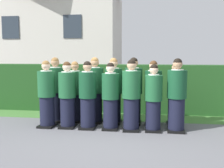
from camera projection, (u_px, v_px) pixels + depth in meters
name	position (u px, v px, depth m)	size (l,w,h in m)	color
ground_plane	(110.00, 129.00, 6.27)	(60.00, 60.00, 0.00)	slate
student_front_row_0	(47.00, 95.00, 6.40)	(0.42, 0.49, 1.63)	black
student_front_row_1	(67.00, 96.00, 6.34)	(0.42, 0.47, 1.60)	black
student_front_row_2	(88.00, 97.00, 6.27)	(0.42, 0.46, 1.61)	black
student_front_row_3	(111.00, 98.00, 6.19)	(0.41, 0.46, 1.58)	black
student_front_row_4	(131.00, 97.00, 6.09)	(0.43, 0.53, 1.66)	black
student_front_row_5	(153.00, 100.00, 6.04)	(0.40, 0.44, 1.55)	black
student_front_row_6	(177.00, 97.00, 6.00)	(0.44, 0.53, 1.69)	black
student_rear_row_0	(56.00, 91.00, 6.93)	(0.44, 0.53, 1.70)	black
student_rear_row_1	(75.00, 93.00, 6.90)	(0.41, 0.51, 1.59)	black
student_rear_row_2	(95.00, 92.00, 6.82)	(0.44, 0.53, 1.70)	black
student_rear_row_3	(114.00, 92.00, 6.73)	(0.44, 0.49, 1.69)	black
student_rear_row_4	(133.00, 92.00, 6.68)	(0.44, 0.49, 1.70)	black
student_rear_row_5	(153.00, 94.00, 6.61)	(0.42, 0.48, 1.62)	black
student_rear_row_6	(175.00, 95.00, 6.55)	(0.41, 0.48, 1.59)	black
hedge	(120.00, 88.00, 8.20)	(10.39, 0.70, 1.46)	#214C1E
school_building_main	(56.00, 21.00, 14.69)	(7.47, 4.29, 7.16)	beige
lawn_strip	(117.00, 117.00, 7.49)	(10.39, 0.90, 0.01)	#477A38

